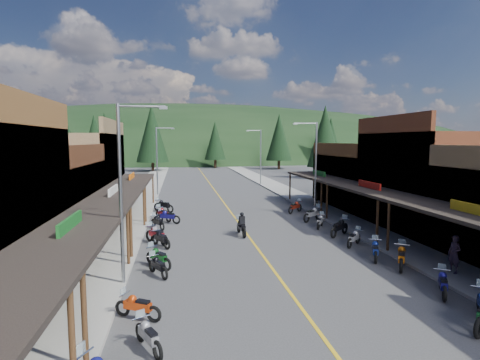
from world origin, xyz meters
name	(u,v)px	position (x,y,z in m)	size (l,w,h in m)	color
ground	(253,243)	(0.00, 0.00, 0.00)	(220.00, 220.00, 0.00)	#38383A
centerline	(219,196)	(0.00, 20.00, 0.01)	(0.15, 90.00, 0.01)	gold
sidewalk_west	(142,198)	(-8.70, 20.00, 0.07)	(3.40, 94.00, 0.15)	gray
sidewalk_east	(292,194)	(8.70, 20.00, 0.07)	(3.40, 94.00, 0.15)	gray
shop_west_2	(28,205)	(-13.75, 1.70, 2.53)	(10.90, 9.00, 6.20)	#3F2111
shop_west_3	(71,175)	(-13.78, 11.30, 3.52)	(10.90, 10.20, 8.20)	brown
shop_east_2	(434,181)	(13.78, 1.70, 3.52)	(10.90, 9.00, 8.20)	#562B19
shop_east_3	(368,181)	(13.75, 11.30, 2.53)	(10.90, 10.20, 6.20)	#4C2D16
streetlight_0	(124,186)	(-6.95, -6.00, 4.46)	(2.16, 0.18, 8.00)	gray
streetlight_1	(158,158)	(-6.95, 22.00, 4.46)	(2.16, 0.18, 8.00)	gray
streetlight_2	(314,164)	(6.95, 8.00, 4.46)	(2.16, 0.18, 8.00)	gray
streetlight_3	(260,154)	(6.95, 30.00, 4.46)	(2.16, 0.18, 8.00)	gray
ridge_hill	(190,156)	(0.00, 135.00, 0.00)	(310.00, 140.00, 60.00)	black
pine_0	(5,141)	(-40.00, 62.00, 6.48)	(5.04, 5.04, 11.00)	black
pine_1	(95,137)	(-24.00, 70.00, 7.24)	(5.88, 5.88, 12.50)	black
pine_2	(152,133)	(-10.00, 58.00, 7.99)	(6.72, 6.72, 14.00)	black
pine_3	(215,141)	(4.00, 66.00, 6.48)	(5.04, 5.04, 11.00)	black
pine_4	(279,137)	(18.00, 60.00, 7.24)	(5.88, 5.88, 12.50)	black
pine_5	(326,135)	(34.00, 72.00, 7.99)	(6.72, 6.72, 14.00)	black
pine_6	(384,141)	(46.00, 64.00, 6.48)	(5.04, 5.04, 11.00)	black
pine_7	(66,137)	(-32.00, 76.00, 7.24)	(5.88, 5.88, 12.50)	black
pine_8	(66,144)	(-22.00, 40.00, 5.98)	(4.48, 4.48, 10.00)	black
pine_9	(330,141)	(24.00, 45.00, 6.38)	(4.93, 4.93, 10.80)	black
pine_10	(105,139)	(-18.00, 50.00, 6.78)	(5.38, 5.38, 11.60)	black
pine_11	(325,136)	(20.00, 38.00, 7.19)	(5.82, 5.82, 12.40)	black
bike_west_3	(148,334)	(-5.59, -11.53, 0.53)	(0.62, 1.85, 1.06)	gray
bike_west_4	(138,305)	(-6.13, -9.39, 0.54)	(0.63, 1.88, 1.07)	#C93B0E
bike_west_5	(158,265)	(-5.64, -5.04, 0.53)	(0.62, 1.86, 1.06)	black
bike_west_6	(158,256)	(-5.69, -3.81, 0.59)	(0.68, 2.05, 1.17)	#0E4717
bike_west_7	(161,238)	(-5.73, -0.09, 0.57)	(0.66, 1.99, 1.14)	black
bike_west_8	(157,234)	(-6.02, 0.69, 0.64)	(0.74, 2.23, 1.27)	maroon
bike_west_9	(158,221)	(-6.18, 4.76, 0.55)	(0.65, 1.94, 1.11)	black
bike_west_10	(168,216)	(-5.50, 6.48, 0.60)	(0.70, 2.11, 1.21)	navy
bike_west_11	(163,213)	(-5.89, 7.52, 0.63)	(0.73, 2.19, 1.25)	maroon
bike_west_12	(164,205)	(-6.01, 11.34, 0.65)	(0.75, 2.26, 1.29)	black
bike_east_4	(443,282)	(6.21, -9.26, 0.56)	(0.66, 1.97, 1.13)	navy
bike_east_5	(402,256)	(6.45, -5.92, 0.65)	(0.76, 2.27, 1.29)	#BC590D
bike_east_6	(375,249)	(5.85, -4.44, 0.59)	(0.69, 2.06, 1.18)	navy
bike_east_7	(354,237)	(5.93, -1.79, 0.55)	(0.65, 1.94, 1.11)	#A7A7AD
bike_east_8	(339,226)	(6.08, 0.66, 0.66)	(0.77, 2.32, 1.32)	black
bike_east_9	(320,221)	(5.66, 3.11, 0.55)	(0.65, 1.94, 1.11)	#A4A5A9
bike_east_10	(313,213)	(5.94, 5.41, 0.65)	(0.76, 2.28, 1.30)	#9D9EA2
bike_east_11	(295,206)	(5.64, 9.03, 0.61)	(0.71, 2.13, 1.21)	maroon
rider_on_bike	(241,226)	(-0.44, 1.90, 0.66)	(0.89, 2.22, 1.65)	black
pedestrian_east_a	(454,254)	(8.30, -7.28, 1.06)	(0.67, 0.44, 1.82)	#2F2233
pedestrian_east_b	(315,197)	(8.59, 11.99, 0.96)	(0.79, 0.46, 1.63)	brown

